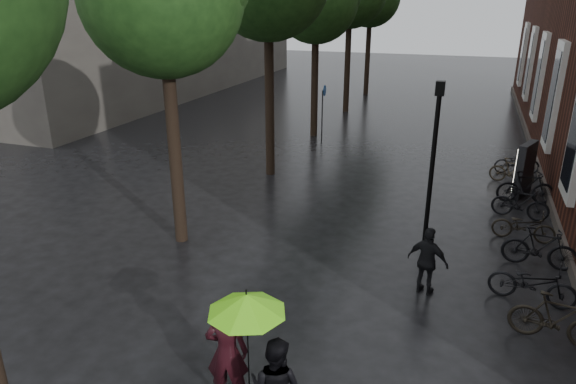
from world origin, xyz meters
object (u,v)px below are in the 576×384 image
at_px(pedestrian_walking, 428,261).
at_px(lamp_post, 434,148).
at_px(person_burgundy, 227,352).
at_px(parked_bicycles, 527,218).
at_px(ad_lightbox, 525,169).

xyz_separation_m(pedestrian_walking, lamp_post, (-0.26, 2.65, 1.79)).
bearing_deg(person_burgundy, parked_bicycles, -135.00).
relative_size(pedestrian_walking, parked_bicycles, 0.14).
relative_size(parked_bicycles, ad_lightbox, 6.39).
relative_size(pedestrian_walking, ad_lightbox, 0.87).
xyz_separation_m(person_burgundy, pedestrian_walking, (2.64, 4.36, -0.14)).
xyz_separation_m(pedestrian_walking, parked_bicycles, (2.29, 4.06, -0.30)).
bearing_deg(parked_bicycles, pedestrian_walking, -119.45).
height_order(person_burgundy, pedestrian_walking, person_burgundy).
height_order(person_burgundy, parked_bicycles, person_burgundy).
relative_size(person_burgundy, lamp_post, 0.43).
distance_m(parked_bicycles, lamp_post, 3.59).
height_order(parked_bicycles, ad_lightbox, ad_lightbox).
bearing_deg(person_burgundy, pedestrian_walking, -135.83).
bearing_deg(person_burgundy, lamp_post, -123.41).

